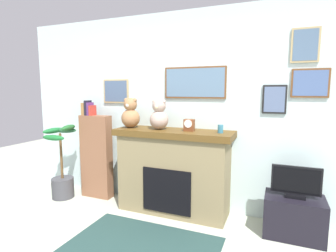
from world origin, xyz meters
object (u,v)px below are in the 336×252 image
Objects in this scene: fireplace at (173,171)px; mantel_clock at (189,125)px; television at (296,183)px; candle_jar at (220,129)px; bookshelf at (96,155)px; potted_plant at (62,172)px; teddy_bear_grey at (131,114)px; tv_stand at (294,217)px; teddy_bear_brown at (159,116)px.

fireplace is 0.65m from mantel_clock.
television is 5.08× the size of candle_jar.
candle_jar is at bearing 176.60° from television.
bookshelf is 1.91m from candle_jar.
television is at bearing -2.25° from mantel_clock.
fireplace reaches higher than television.
potted_plant is 2.41m from candle_jar.
fireplace is 1.06× the size of bookshelf.
bookshelf reaches higher than mantel_clock.
potted_plant is at bearing -152.62° from bookshelf.
television is 3.39× the size of mantel_clock.
teddy_bear_grey is at bearing 9.41° from potted_plant.
television is at bearing -90.00° from tv_stand.
tv_stand is 6.22× the size of candle_jar.
television is at bearing -2.69° from fireplace.
potted_plant reaches higher than fireplace.
teddy_bear_grey is (-2.04, 0.05, 1.04)m from tv_stand.
teddy_bear_grey reaches higher than candle_jar.
teddy_bear_brown is at bearing 178.32° from tv_stand.
fireplace reaches higher than tv_stand.
tv_stand is at bearing -3.31° from candle_jar.
television is (-0.00, -0.00, 0.38)m from tv_stand.
potted_plant is 2.19× the size of television.
bookshelf is at bearing 177.83° from television.
tv_stand is at bearing 2.39° from potted_plant.
mantel_clock is at bearing -5.18° from fireplace.
potted_plant reaches higher than television.
bookshelf reaches higher than potted_plant.
candle_jar reaches higher than fireplace.
bookshelf is 2.89× the size of television.
television is (2.67, -0.10, -0.04)m from bookshelf.
fireplace is 0.84m from candle_jar.
potted_plant is 2.06m from mantel_clock.
television is at bearing -2.17° from bookshelf.
fireplace is 0.94m from teddy_bear_grey.
candle_jar is at bearing 0.25° from mantel_clock.
bookshelf is (-1.24, 0.03, 0.09)m from fireplace.
potted_plant is at bearing -173.21° from teddy_bear_brown.
bookshelf is 2.71m from tv_stand.
television is 1.34m from mantel_clock.
candle_jar is at bearing 176.69° from tv_stand.
teddy_bear_brown is at bearing -179.96° from candle_jar.
bookshelf reaches higher than television.
fireplace is at bearing 5.41° from teddy_bear_brown.
candle_jar is 0.39m from mantel_clock.
bookshelf reaches higher than fireplace.
television reaches higher than tv_stand.
tv_stand is 1.24m from candle_jar.
candle_jar is at bearing -1.69° from fireplace.
television is (3.12, 0.13, 0.21)m from potted_plant.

